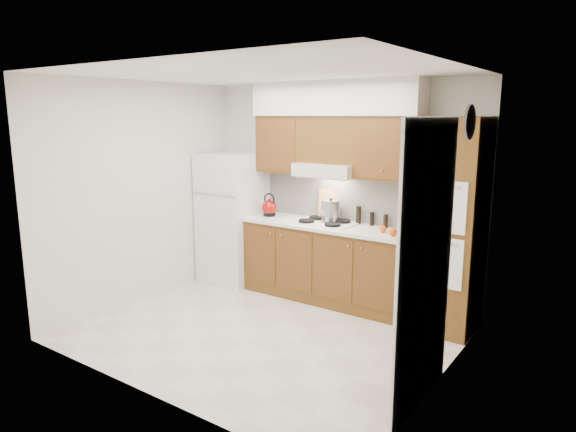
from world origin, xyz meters
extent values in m
plane|color=beige|center=(0.00, 0.00, 0.00)|extent=(3.60, 3.60, 0.00)
plane|color=white|center=(0.00, 0.00, 2.60)|extent=(3.60, 3.60, 0.00)
cube|color=silver|center=(0.00, 1.50, 1.30)|extent=(3.60, 0.02, 2.60)
cube|color=silver|center=(-1.80, 0.00, 1.30)|extent=(0.02, 3.00, 2.60)
cube|color=silver|center=(1.80, 0.00, 1.30)|extent=(0.02, 3.00, 2.60)
cube|color=white|center=(-1.41, 1.14, 0.86)|extent=(0.75, 0.72, 1.72)
cube|color=brown|center=(0.02, 1.20, 0.45)|extent=(2.11, 0.60, 0.90)
cube|color=white|center=(0.03, 1.19, 0.92)|extent=(2.13, 0.62, 0.04)
cube|color=white|center=(0.02, 1.49, 1.22)|extent=(2.11, 0.03, 0.56)
cube|color=brown|center=(1.44, 1.18, 1.10)|extent=(0.70, 0.65, 2.20)
cube|color=brown|center=(-0.71, 1.33, 1.85)|extent=(0.63, 0.33, 0.70)
cube|color=brown|center=(0.72, 1.33, 1.85)|extent=(0.73, 0.33, 0.70)
cube|color=silver|center=(-0.02, 1.27, 1.57)|extent=(0.75, 0.45, 0.15)
cube|color=brown|center=(-0.02, 1.33, 1.92)|extent=(0.75, 0.33, 0.55)
cube|color=silver|center=(0.03, 1.32, 2.40)|extent=(2.13, 0.36, 0.40)
cube|color=white|center=(-0.02, 1.21, 0.95)|extent=(0.74, 0.50, 0.01)
cube|color=black|center=(1.79, -0.35, 1.05)|extent=(0.02, 0.90, 2.10)
cylinder|color=#3F3833|center=(1.79, 0.55, 2.15)|extent=(0.02, 0.30, 0.30)
sphere|color=maroon|center=(-0.83, 1.19, 1.05)|extent=(0.24, 0.24, 0.19)
cube|color=tan|center=(-0.10, 1.44, 1.14)|extent=(0.28, 0.14, 0.35)
cylinder|color=#AAABAF|center=(0.01, 1.29, 1.09)|extent=(0.28, 0.28, 0.23)
cylinder|color=black|center=(0.33, 1.40, 1.05)|extent=(0.08, 0.08, 0.22)
cylinder|color=black|center=(0.49, 1.42, 1.02)|extent=(0.05, 0.05, 0.16)
cylinder|color=black|center=(0.68, 1.40, 1.02)|extent=(0.07, 0.07, 0.15)
sphere|color=#EA580C|center=(0.91, 1.06, 0.98)|extent=(0.10, 0.10, 0.09)
sphere|color=#EC480C|center=(0.75, 1.16, 0.98)|extent=(0.10, 0.10, 0.08)
camera|label=1|loc=(3.05, -3.96, 2.21)|focal=32.00mm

